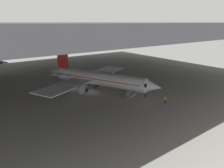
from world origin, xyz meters
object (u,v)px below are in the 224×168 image
traffic_cone_orange (172,98)px  boarding_stairs (131,93)px  airplane_main (97,78)px  crew_worker_by_stairs (145,94)px  baggage_tug (88,77)px  crew_worker_near_nose (165,99)px

traffic_cone_orange → boarding_stairs: bearing=131.9°
airplane_main → crew_worker_by_stairs: airplane_main is taller
boarding_stairs → baggage_tug: boarding_stairs is taller
boarding_stairs → crew_worker_near_nose: 8.50m
airplane_main → baggage_tug: (3.96, 11.97, -2.73)m
airplane_main → traffic_cone_orange: size_ratio=51.80×
crew_worker_near_nose → traffic_cone_orange: crew_worker_near_nose is taller
traffic_cone_orange → baggage_tug: baggage_tug is taller
boarding_stairs → crew_worker_by_stairs: bearing=-51.3°
boarding_stairs → baggage_tug: size_ratio=1.78×
boarding_stairs → traffic_cone_orange: (6.34, -7.07, -0.42)m
traffic_cone_orange → baggage_tug: size_ratio=0.24×
boarding_stairs → traffic_cone_orange: bearing=-48.1°
airplane_main → baggage_tug: size_ratio=12.44×
airplane_main → crew_worker_by_stairs: 12.72m
crew_worker_near_nose → crew_worker_by_stairs: 5.42m
airplane_main → crew_worker_by_stairs: (6.29, -10.80, -2.35)m
baggage_tug → crew_worker_near_nose: bearing=-84.1°
baggage_tug → crew_worker_by_stairs: bearing=-84.2°
crew_worker_near_nose → traffic_cone_orange: (3.65, 0.98, -0.69)m
boarding_stairs → crew_worker_by_stairs: boarding_stairs is taller
crew_worker_by_stairs → traffic_cone_orange: (4.21, -4.41, -0.61)m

